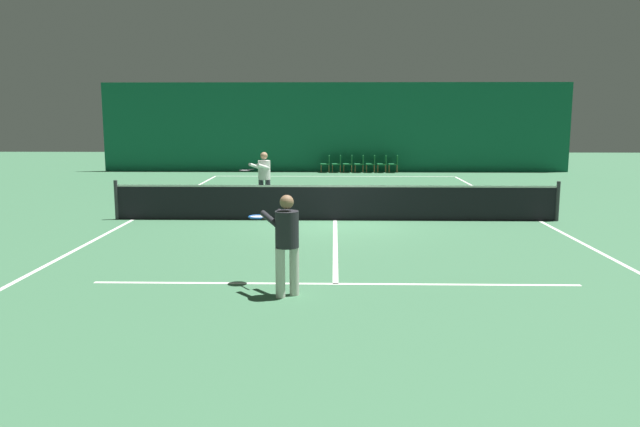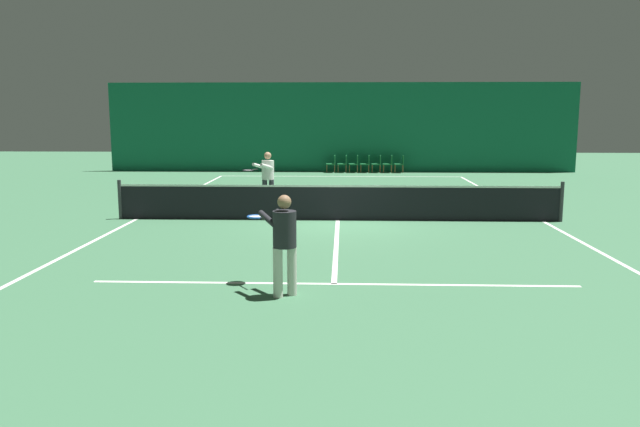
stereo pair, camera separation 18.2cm
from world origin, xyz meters
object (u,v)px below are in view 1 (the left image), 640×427
(courtside_chair_6, at_px, (395,163))
(courtside_chair_2, at_px, (349,163))
(tennis_net, at_px, (335,201))
(courtside_chair_3, at_px, (361,163))
(player_near, at_px, (286,237))
(courtside_chair_4, at_px, (372,163))
(player_far, at_px, (263,175))
(courtside_chair_5, at_px, (383,163))
(courtside_chair_1, at_px, (338,163))
(courtside_chair_0, at_px, (327,163))

(courtside_chair_6, bearing_deg, courtside_chair_2, -90.00)
(tennis_net, relative_size, courtside_chair_3, 14.29)
(player_near, height_order, courtside_chair_3, player_near)
(courtside_chair_4, distance_m, courtside_chair_6, 1.11)
(player_far, height_order, courtside_chair_5, player_far)
(courtside_chair_1, bearing_deg, player_far, -12.10)
(tennis_net, bearing_deg, courtside_chair_4, 82.52)
(player_far, height_order, courtside_chair_4, player_far)
(player_far, xyz_separation_m, courtside_chair_1, (2.39, 11.13, -0.49))
(courtside_chair_4, bearing_deg, courtside_chair_1, -90.00)
(courtside_chair_2, height_order, courtside_chair_5, same)
(courtside_chair_1, distance_m, courtside_chair_6, 2.76)
(player_far, bearing_deg, courtside_chair_5, -172.67)
(player_far, xyz_separation_m, courtside_chair_3, (3.49, 11.13, -0.49))
(player_near, bearing_deg, courtside_chair_2, -38.32)
(courtside_chair_6, bearing_deg, courtside_chair_5, -90.00)
(player_near, distance_m, player_far, 9.87)
(player_far, height_order, courtside_chair_0, player_far)
(courtside_chair_2, bearing_deg, player_far, -14.80)
(player_near, relative_size, courtside_chair_3, 1.92)
(tennis_net, distance_m, courtside_chair_3, 13.85)
(courtside_chair_1, relative_size, courtside_chair_4, 1.00)
(tennis_net, xyz_separation_m, courtside_chair_0, (-0.40, 13.79, -0.03))
(courtside_chair_3, relative_size, courtside_chair_4, 1.00)
(courtside_chair_5, xyz_separation_m, courtside_chair_6, (0.55, 0.00, 0.00))
(player_near, bearing_deg, courtside_chair_5, -42.82)
(courtside_chair_5, relative_size, courtside_chair_6, 1.00)
(courtside_chair_0, bearing_deg, courtside_chair_4, 90.00)
(courtside_chair_0, bearing_deg, courtside_chair_1, 90.00)
(player_near, relative_size, player_far, 0.97)
(courtside_chair_1, relative_size, courtside_chair_5, 1.00)
(courtside_chair_0, distance_m, courtside_chair_6, 3.32)
(courtside_chair_4, bearing_deg, player_far, -19.98)
(tennis_net, xyz_separation_m, courtside_chair_1, (0.15, 13.79, -0.03))
(courtside_chair_0, distance_m, courtside_chair_3, 1.66)
(tennis_net, height_order, courtside_chair_1, tennis_net)
(player_near, relative_size, courtside_chair_0, 1.92)
(tennis_net, height_order, courtside_chair_3, tennis_net)
(player_near, bearing_deg, courtside_chair_3, -39.83)
(player_far, bearing_deg, courtside_chair_2, -165.02)
(courtside_chair_1, bearing_deg, courtside_chair_3, 90.00)
(courtside_chair_0, relative_size, courtside_chair_4, 1.00)
(player_near, xyz_separation_m, courtside_chair_5, (3.15, 20.89, -0.46))
(courtside_chair_0, relative_size, courtside_chair_2, 1.00)
(player_near, distance_m, courtside_chair_6, 21.22)
(player_near, xyz_separation_m, courtside_chair_6, (3.70, 20.89, -0.46))
(tennis_net, bearing_deg, courtside_chair_3, 84.79)
(courtside_chair_3, relative_size, courtside_chair_6, 1.00)
(player_far, xyz_separation_m, courtside_chair_0, (1.83, 11.13, -0.49))
(courtside_chair_3, distance_m, courtside_chair_6, 1.66)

